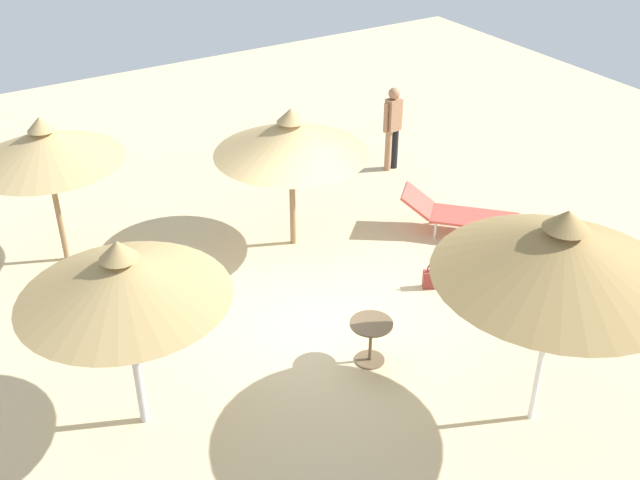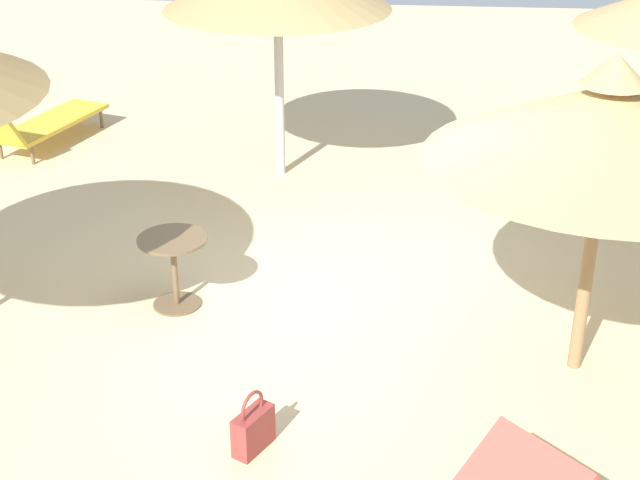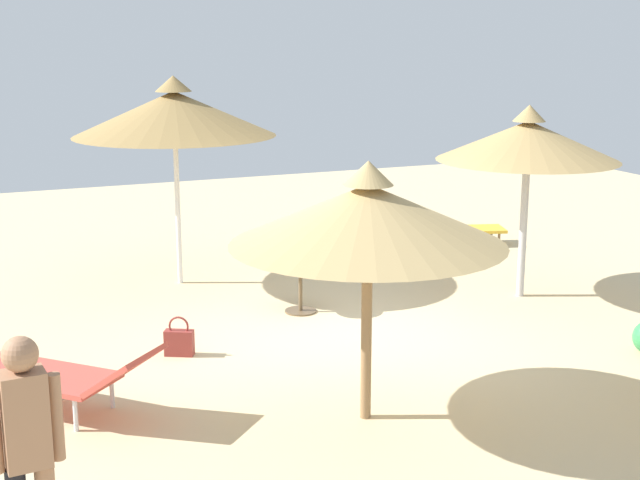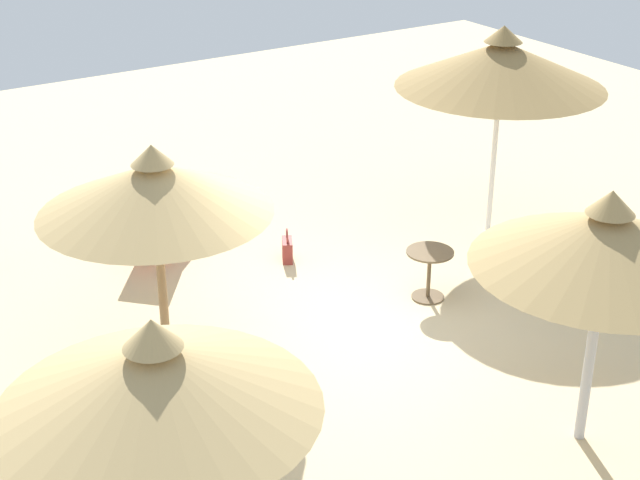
% 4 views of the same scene
% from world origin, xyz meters
% --- Properties ---
extents(ground, '(24.00, 24.00, 0.10)m').
position_xyz_m(ground, '(0.00, 0.00, -0.05)').
color(ground, beige).
extents(parasol_umbrella_back, '(2.53, 2.53, 2.45)m').
position_xyz_m(parasol_umbrella_back, '(-1.90, 0.71, 1.96)').
color(parasol_umbrella_back, olive).
rests_on(parasol_umbrella_back, ground).
extents(parasol_umbrella_far_right, '(2.43, 2.43, 2.62)m').
position_xyz_m(parasol_umbrella_far_right, '(0.84, -2.99, 2.14)').
color(parasol_umbrella_far_right, '#B2B2B7').
rests_on(parasol_umbrella_far_right, ground).
extents(parasol_umbrella_edge, '(2.83, 2.83, 2.97)m').
position_xyz_m(parasol_umbrella_edge, '(3.31, 1.16, 2.45)').
color(parasol_umbrella_edge, white).
rests_on(parasol_umbrella_edge, ground).
extents(parasol_umbrella_near_right, '(2.37, 2.37, 2.53)m').
position_xyz_m(parasol_umbrella_near_right, '(-3.39, -2.77, 2.06)').
color(parasol_umbrella_near_right, olive).
rests_on(parasol_umbrella_near_right, ground).
extents(lounge_chair_center, '(1.91, 1.88, 0.75)m').
position_xyz_m(lounge_chair_center, '(-0.69, 3.31, 0.40)').
color(lounge_chair_center, '#CC4C3F').
rests_on(lounge_chair_center, ground).
extents(person_standing_front, '(0.24, 0.47, 1.73)m').
position_xyz_m(person_standing_front, '(-3.40, 3.84, 0.99)').
color(person_standing_front, '#A57554').
rests_on(person_standing_front, ground).
extents(handbag, '(0.27, 0.35, 0.46)m').
position_xyz_m(handbag, '(0.41, 1.91, 0.17)').
color(handbag, maroon).
rests_on(handbag, ground).
extents(side_table_round, '(0.59, 0.59, 0.64)m').
position_xyz_m(side_table_round, '(1.36, 0.06, 0.44)').
color(side_table_round, brown).
rests_on(side_table_round, ground).
extents(beach_ball, '(0.38, 0.38, 0.38)m').
position_xyz_m(beach_ball, '(-1.62, -3.00, 0.19)').
color(beach_ball, '#338C4C').
rests_on(beach_ball, ground).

